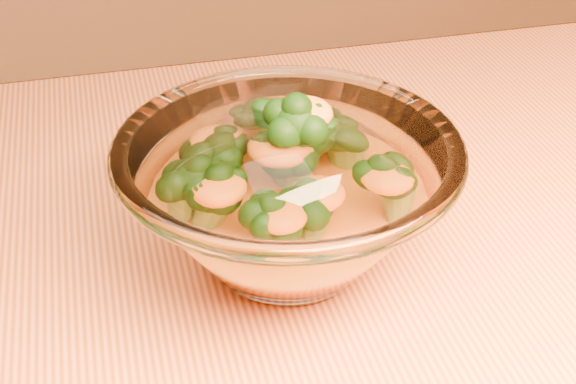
{
  "coord_description": "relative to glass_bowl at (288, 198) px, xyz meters",
  "views": [
    {
      "loc": [
        -0.15,
        -0.32,
        1.09
      ],
      "look_at": [
        -0.05,
        0.08,
        0.81
      ],
      "focal_mm": 50.0,
      "sensor_mm": 36.0,
      "label": 1
    }
  ],
  "objects": [
    {
      "name": "cheese_sauce",
      "position": [
        0.0,
        0.0,
        -0.02
      ],
      "size": [
        0.13,
        0.13,
        0.04
      ],
      "primitive_type": "ellipsoid",
      "color": "orange",
      "rests_on": "glass_bowl"
    },
    {
      "name": "broccoli_heap",
      "position": [
        0.0,
        0.01,
        0.01
      ],
      "size": [
        0.15,
        0.14,
        0.08
      ],
      "color": "black",
      "rests_on": "cheese_sauce"
    },
    {
      "name": "glass_bowl",
      "position": [
        0.0,
        0.0,
        0.0
      ],
      "size": [
        0.22,
        0.22,
        0.1
      ],
      "color": "white",
      "rests_on": "table"
    }
  ]
}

